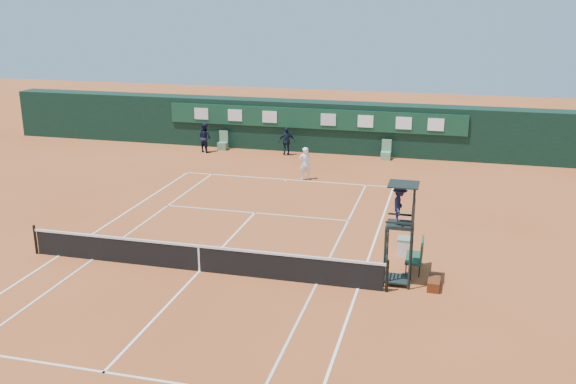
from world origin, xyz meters
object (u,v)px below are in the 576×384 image
(umpire_chair, at_px, (400,213))
(tennis_net, at_px, (199,258))
(player_bench, at_px, (417,254))
(player, at_px, (305,163))
(cooler, at_px, (405,246))

(umpire_chair, bearing_deg, tennis_net, -173.65)
(umpire_chair, bearing_deg, player_bench, 64.15)
(tennis_net, height_order, umpire_chair, umpire_chair)
(player, bearing_deg, tennis_net, 56.90)
(umpire_chair, relative_size, cooler, 5.30)
(player_bench, bearing_deg, umpire_chair, -115.85)
(cooler, bearing_deg, player, 123.24)
(player_bench, distance_m, cooler, 1.46)
(player_bench, bearing_deg, player, 121.76)
(umpire_chair, xyz_separation_m, player, (-5.74, 11.40, -1.60))
(cooler, relative_size, player, 0.38)
(player_bench, height_order, player, player)
(tennis_net, height_order, cooler, tennis_net)
(tennis_net, xyz_separation_m, player, (0.91, 12.14, 0.35))
(cooler, distance_m, player, 10.61)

